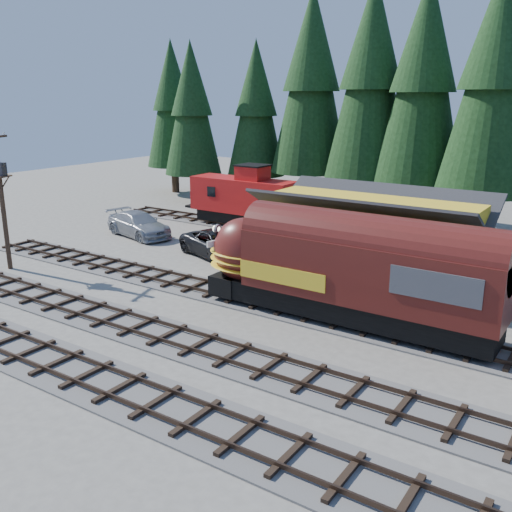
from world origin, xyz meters
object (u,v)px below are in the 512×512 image
Objects in this scene: depot at (371,231)px; pickup_truck_b at (139,224)px; caboose at (244,198)px; locomotive at (336,273)px; utility_pole at (1,190)px; pickup_truck_a at (219,244)px.

depot reaches higher than pickup_truck_b.
pickup_truck_b is at bearing -124.15° from caboose.
locomotive is 1.65× the size of caboose.
utility_pole is at bearing -106.92° from caboose.
caboose is 18.62m from utility_pole.
utility_pole is (-5.37, -17.65, 2.56)m from caboose.
depot is 10.50m from pickup_truck_a.
caboose is at bearing 54.74° from utility_pole.
utility_pole is at bearing -152.46° from depot.
locomotive is 1.73× the size of utility_pole.
pickup_truck_b reaches higher than pickup_truck_a.
locomotive is 21.19m from pickup_truck_b.
utility_pole is (-19.46, -10.15, 1.96)m from depot.
caboose is at bearing -21.39° from pickup_truck_b.
pickup_truck_b is (0.55, 10.54, -4.01)m from utility_pole.
depot reaches higher than locomotive.
locomotive reaches higher than pickup_truck_b.
pickup_truck_b is at bearing 68.67° from utility_pole.
pickup_truck_b is at bearing 160.96° from locomotive.
depot is 2.02× the size of pickup_truck_a.
pickup_truck_b is (-19.98, 6.90, -1.48)m from locomotive.
caboose reaches higher than pickup_truck_a.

